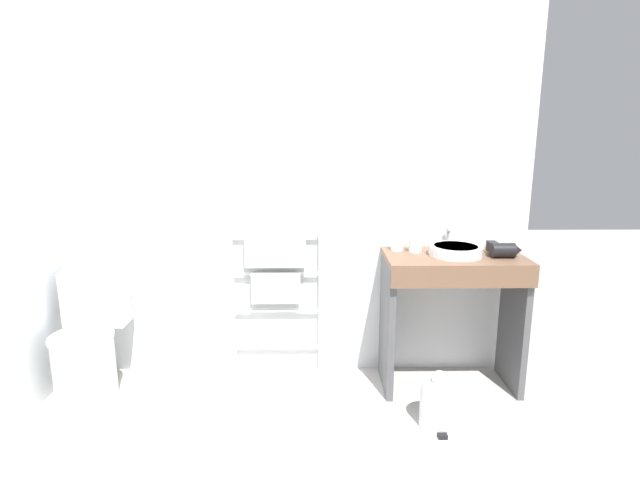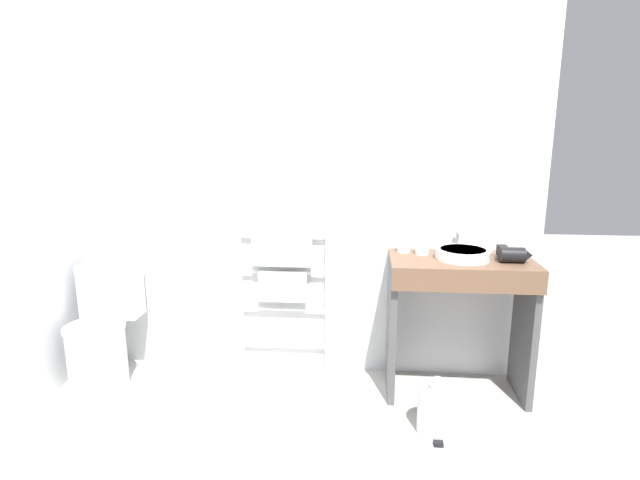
{
  "view_description": "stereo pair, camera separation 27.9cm",
  "coord_description": "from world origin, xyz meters",
  "views": [
    {
      "loc": [
        0.18,
        -1.99,
        1.63
      ],
      "look_at": [
        0.22,
        0.74,
        1.02
      ],
      "focal_mm": 28.0,
      "sensor_mm": 36.0,
      "label": 1
    },
    {
      "loc": [
        0.46,
        -1.98,
        1.63
      ],
      "look_at": [
        0.22,
        0.74,
        1.02
      ],
      "focal_mm": 28.0,
      "sensor_mm": 36.0,
      "label": 2
    }
  ],
  "objects": [
    {
      "name": "wall_back",
      "position": [
        0.0,
        1.27,
        1.28
      ],
      "size": [
        3.19,
        0.12,
        2.57
      ],
      "primitive_type": "cube",
      "color": "silver",
      "rests_on": "ground_plane"
    },
    {
      "name": "toilet",
      "position": [
        -1.21,
        0.9,
        0.32
      ],
      "size": [
        0.38,
        0.52,
        0.76
      ],
      "color": "white",
      "rests_on": "ground_plane"
    },
    {
      "name": "towel_radiator",
      "position": [
        -0.07,
        1.15,
        0.69
      ],
      "size": [
        0.61,
        0.06,
        1.0
      ],
      "color": "white",
      "rests_on": "ground_plane"
    },
    {
      "name": "vanity_counter",
      "position": [
        1.05,
        0.96,
        0.58
      ],
      "size": [
        0.85,
        0.48,
        0.87
      ],
      "color": "brown",
      "rests_on": "ground_plane"
    },
    {
      "name": "sink_basin",
      "position": [
        1.05,
        0.97,
        0.9
      ],
      "size": [
        0.32,
        0.32,
        0.06
      ],
      "color": "white",
      "rests_on": "vanity_counter"
    },
    {
      "name": "faucet",
      "position": [
        1.05,
        1.14,
        0.96
      ],
      "size": [
        0.02,
        0.1,
        0.14
      ],
      "color": "silver",
      "rests_on": "vanity_counter"
    },
    {
      "name": "cup_near_wall",
      "position": [
        0.71,
        1.1,
        0.92
      ],
      "size": [
        0.08,
        0.08,
        0.1
      ],
      "color": "white",
      "rests_on": "vanity_counter"
    },
    {
      "name": "cup_near_edge",
      "position": [
        0.82,
        1.06,
        0.92
      ],
      "size": [
        0.08,
        0.08,
        0.1
      ],
      "color": "white",
      "rests_on": "vanity_counter"
    },
    {
      "name": "hair_dryer",
      "position": [
        1.33,
        0.93,
        0.92
      ],
      "size": [
        0.18,
        0.18,
        0.09
      ],
      "color": "black",
      "rests_on": "vanity_counter"
    },
    {
      "name": "trash_bin",
      "position": [
        0.88,
        0.51,
        0.14
      ],
      "size": [
        0.21,
        0.24,
        0.33
      ],
      "color": "silver",
      "rests_on": "ground_plane"
    }
  ]
}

